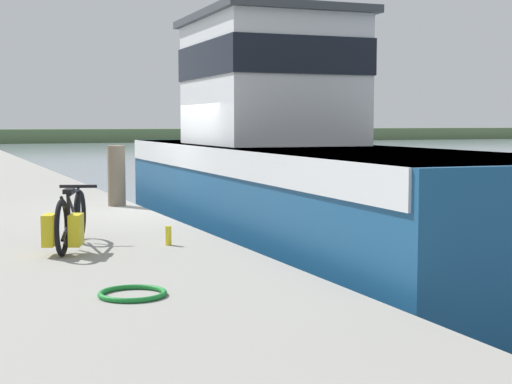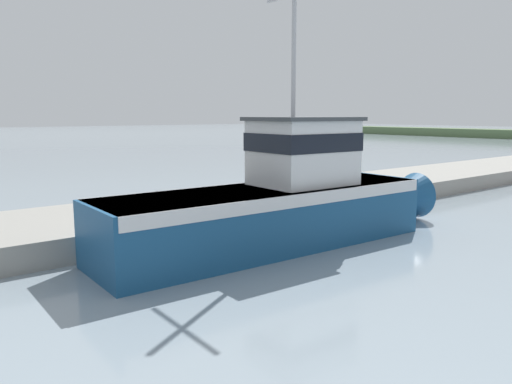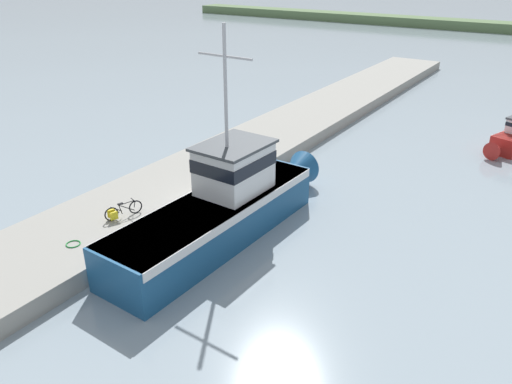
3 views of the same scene
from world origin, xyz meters
The scene contains 8 objects.
ground_plane centered at (0.00, 0.00, 0.00)m, with size 320.00×320.00×0.00m, color #84939E.
far_shoreline centered at (30.00, 75.26, 0.74)m, with size 180.00×5.00×1.48m, color #567047.
fishing_boat_main centered at (1.09, -1.18, 1.42)m, with size 3.23×12.85×8.76m.
boat_white_moored centered at (10.14, 17.81, 0.80)m, with size 3.43×6.90×2.07m.
bicycle_touring centered at (-2.70, -3.65, 1.09)m, with size 0.79×1.64×0.68m.
mooring_post centered at (-1.17, 0.81, 1.29)m, with size 0.30×0.30×1.03m, color #756651.
hose_coil centered at (-2.59, -6.19, 0.80)m, with size 0.57×0.57×0.04m, color #197A2D.
water_bottle_by_bike centered at (-1.56, -3.70, 0.89)m, with size 0.07×0.07×0.22m, color yellow.
Camera 1 is at (-4.07, -12.44, 2.20)m, focal length 55.00 mm.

